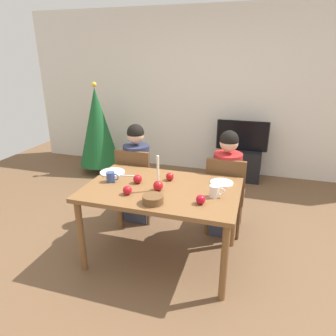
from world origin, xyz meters
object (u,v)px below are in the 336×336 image
plate_left (112,172)px  person_left_child (137,175)px  person_right_child (226,185)px  tv (242,136)px  apple_near_candle (138,179)px  chair_left (136,180)px  christmas_tree (98,127)px  apple_far_edge (201,199)px  mug_right (215,191)px  tv_stand (240,164)px  apple_by_right_mug (170,177)px  candle_centerpiece (158,183)px  mug_left (111,177)px  plate_right (222,183)px  apple_by_left_plate (127,190)px  bowl_walnuts (153,199)px  chair_right (225,191)px  dining_table (162,196)px

plate_left → person_left_child: bearing=78.6°
person_right_child → tv: bearing=88.4°
person_right_child → apple_near_candle: (-0.77, -0.61, 0.22)m
chair_left → christmas_tree: 1.83m
christmas_tree → apple_far_edge: 3.03m
mug_right → person_left_child: bearing=145.5°
person_left_child → tv_stand: 2.01m
person_right_child → christmas_tree: (-2.26, 1.30, 0.21)m
christmas_tree → tv: bearing=8.9°
plate_left → person_right_child: bearing=21.2°
apple_near_candle → apple_by_right_mug: size_ratio=1.09×
candle_centerpiece → mug_left: bearing=173.5°
person_right_child → christmas_tree: bearing=150.1°
plate_right → apple_by_left_plate: size_ratio=2.71×
person_left_child → mug_right: person_left_child is taller
apple_by_left_plate → apple_by_right_mug: size_ratio=1.04×
tv_stand → bowl_walnuts: (-0.54, -2.61, 0.54)m
chair_right → tv_stand: size_ratio=1.41×
plate_right → mug_right: size_ratio=1.64×
person_left_child → apple_by_right_mug: person_left_child is taller
christmas_tree → plate_right: christmas_tree is taller
candle_centerpiece → apple_by_right_mug: 0.25m
candle_centerpiece → mug_right: (0.50, 0.02, -0.01)m
chair_left → plate_left: chair_left is taller
candle_centerpiece → mug_right: candle_centerpiece is taller
chair_right → plate_right: 0.43m
christmas_tree → candle_centerpiece: bearing=-49.2°
mug_left → bowl_walnuts: size_ratio=0.72×
person_left_child → christmas_tree: (-1.23, 1.30, 0.21)m
tv_stand → christmas_tree: size_ratio=0.43×
apple_near_candle → plate_left: bearing=153.8°
mug_right → apple_near_candle: 0.74m
tv → mug_right: 2.35m
chair_left → bowl_walnuts: 1.10m
plate_right → mug_right: bearing=-94.1°
person_left_child → tv: person_left_child is taller
christmas_tree → apple_far_edge: (2.14, -2.15, 0.01)m
candle_centerpiece → mug_left: (-0.49, 0.06, -0.02)m
tv_stand → tv: bearing=90.0°
christmas_tree → apple_far_edge: size_ratio=18.99×
person_right_child → plate_left: person_right_child is taller
apple_far_edge → person_left_child: bearing=137.0°
candle_centerpiece → plate_right: size_ratio=1.51×
apple_by_right_mug → tv_stand: bearing=75.5°
person_left_child → mug_right: 1.24m
person_left_child → apple_near_candle: size_ratio=13.88×
tv → plate_left: size_ratio=3.11×
person_left_child → candle_centerpiece: 0.90m
bowl_walnuts → christmas_tree: bearing=128.2°
dining_table → christmas_tree: size_ratio=0.94×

